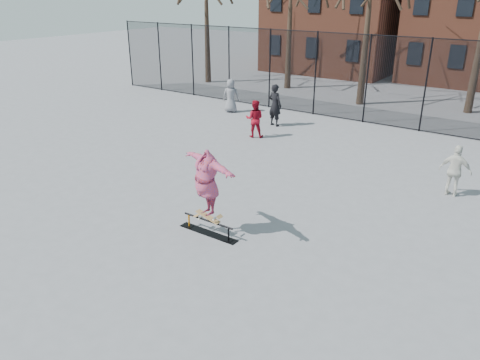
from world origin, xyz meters
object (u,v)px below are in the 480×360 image
Objects in this scene: skate_rail at (208,228)px; skateboard at (208,218)px; bystander_grey at (231,96)px; bystander_black at (275,105)px; bystander_red at (255,119)px; bystander_white at (455,171)px; skater at (207,186)px.

skateboard is at bearing 180.00° from skate_rail.
bystander_black is at bearing 139.83° from bystander_grey.
bystander_red is 8.41m from bystander_white.
bystander_white is at bearing 141.80° from bystander_red.
bystander_black is at bearing 111.83° from skateboard.
bystander_white is (11.60, -4.49, -0.04)m from bystander_grey.
bystander_grey reaches higher than bystander_red.
bystander_black is at bearing 130.74° from skater.
skate_rail is at bearing 18.91° from skater.
skate_rail is 8.60m from bystander_red.
bystander_black is (-3.90, 9.74, 0.80)m from skate_rail.
bystander_black is 1.20× the size of bystander_white.
bystander_grey is at bearing 123.48° from skateboard.
skater reaches higher than bystander_black.
skater is at bearing 88.17° from bystander_red.
skateboard is 0.46× the size of bystander_grey.
skate_rail is at bearing 99.23° from bystander_grey.
skateboard is 0.36× the size of skater.
skate_rail is 1.05× the size of bystander_grey.
bystander_white is at bearing 167.25° from bystander_black.
skater is at bearing 99.22° from bystander_grey.
skate_rail is at bearing 88.19° from bystander_red.
bystander_black reaches higher than bystander_red.
skate_rail is 12.77m from bystander_grey.
skateboard is 7.67m from bystander_white.
bystander_red is at bearing 115.48° from skate_rail.
bystander_red is (-3.68, 7.74, 0.36)m from skateboard.
skater reaches higher than bystander_grey.
bystander_grey is at bearing -5.67° from bystander_black.
bystander_black is at bearing 111.84° from skate_rail.
skateboard is 10.51m from bystander_black.
bystander_red is at bearing 106.43° from bystander_black.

